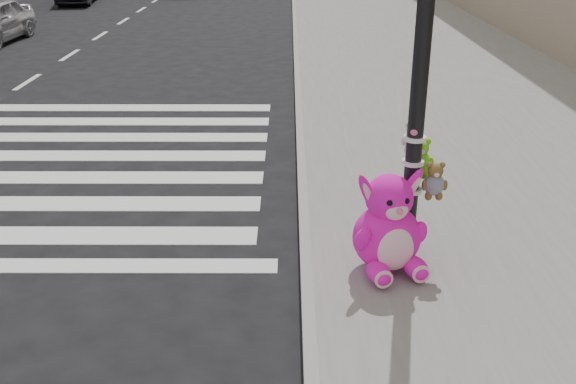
{
  "coord_description": "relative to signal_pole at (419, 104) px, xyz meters",
  "views": [
    {
      "loc": [
        1.37,
        -4.15,
        3.44
      ],
      "look_at": [
        1.36,
        2.07,
        0.75
      ],
      "focal_mm": 40.0,
      "sensor_mm": 36.0,
      "label": 1
    }
  ],
  "objects": [
    {
      "name": "ground",
      "position": [
        -2.62,
        -1.82,
        -1.78
      ],
      "size": [
        120.0,
        120.0,
        0.0
      ],
      "primitive_type": "plane",
      "color": "black",
      "rests_on": "ground"
    },
    {
      "name": "sidewalk_near",
      "position": [
        2.38,
        8.18,
        -1.71
      ],
      "size": [
        7.0,
        80.0,
        0.14
      ],
      "primitive_type": "cube",
      "color": "slate",
      "rests_on": "ground"
    },
    {
      "name": "curb_edge",
      "position": [
        -1.07,
        8.18,
        -1.71
      ],
      "size": [
        0.12,
        80.0,
        0.15
      ],
      "primitive_type": "cube",
      "color": "gray",
      "rests_on": "ground"
    },
    {
      "name": "signal_pole",
      "position": [
        0.0,
        0.0,
        0.0
      ],
      "size": [
        0.68,
        0.5,
        4.0
      ],
      "color": "black",
      "rests_on": "sidewalk_near"
    },
    {
      "name": "pink_bunny",
      "position": [
        -0.26,
        -0.3,
        -1.2
      ],
      "size": [
        0.83,
        0.91,
        1.07
      ],
      "rotation": [
        0.0,
        0.0,
        0.26
      ],
      "color": "#FF15C2",
      "rests_on": "sidewalk_near"
    },
    {
      "name": "red_teddy",
      "position": [
        -0.01,
        0.58,
        -1.53
      ],
      "size": [
        0.15,
        0.11,
        0.21
      ],
      "primitive_type": null,
      "rotation": [
        0.0,
        0.0,
        0.03
      ],
      "color": "#A6102F",
      "rests_on": "sidewalk_near"
    }
  ]
}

